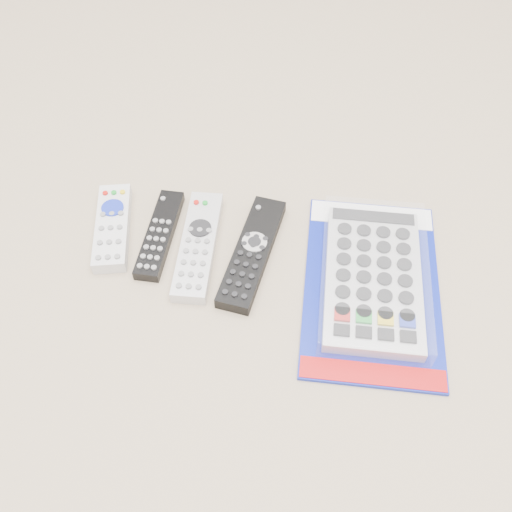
# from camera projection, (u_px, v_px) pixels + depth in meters

# --- Properties ---
(remote_small_grey) EXTENTS (0.09, 0.18, 0.03)m
(remote_small_grey) POSITION_uv_depth(u_px,v_px,m) (113.00, 227.00, 0.93)
(remote_small_grey) COLOR silver
(remote_small_grey) RESTS_ON ground
(remote_slim_black) EXTENTS (0.04, 0.18, 0.02)m
(remote_slim_black) POSITION_uv_depth(u_px,v_px,m) (160.00, 234.00, 0.92)
(remote_slim_black) COLOR black
(remote_slim_black) RESTS_ON ground
(remote_silver_dvd) EXTENTS (0.06, 0.21, 0.02)m
(remote_silver_dvd) POSITION_uv_depth(u_px,v_px,m) (198.00, 245.00, 0.90)
(remote_silver_dvd) COLOR silver
(remote_silver_dvd) RESTS_ON ground
(remote_large_black) EXTENTS (0.09, 0.22, 0.02)m
(remote_large_black) POSITION_uv_depth(u_px,v_px,m) (252.00, 252.00, 0.89)
(remote_large_black) COLOR black
(remote_large_black) RESTS_ON ground
(jumbo_remote_packaged) EXTENTS (0.20, 0.33, 0.04)m
(jumbo_remote_packaged) POSITION_uv_depth(u_px,v_px,m) (373.00, 277.00, 0.86)
(jumbo_remote_packaged) COLOR #0D1C94
(jumbo_remote_packaged) RESTS_ON ground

